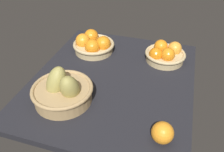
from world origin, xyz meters
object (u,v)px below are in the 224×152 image
Objects in this scene: basket_far_left at (165,54)px; loose_orange_front_gap at (162,133)px; basket_near_left at (93,45)px; basket_near_right_pears at (63,91)px.

basket_far_left reaches higher than loose_orange_front_gap.
loose_orange_front_gap is at bearing 41.63° from basket_near_left.
basket_near_left is 0.90× the size of basket_near_right_pears.
basket_far_left is at bearing -174.02° from loose_orange_front_gap.
basket_near_right_pears is (40.25, 2.39, 0.68)cm from basket_near_left.
basket_near_left is 38.04cm from basket_far_left.
basket_near_right_pears reaches higher than loose_orange_front_gap.
basket_near_right_pears is 3.25× the size of loose_orange_front_gap.
basket_far_left is at bearing 139.98° from basket_near_right_pears.
loose_orange_front_gap is (8.47, 40.92, -1.02)cm from basket_near_right_pears.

